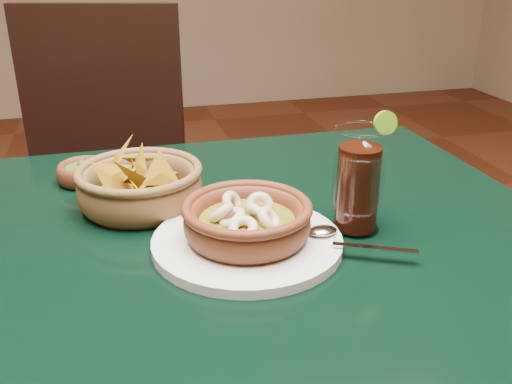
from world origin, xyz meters
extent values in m
cube|color=black|center=(0.00, 0.00, 0.73)|extent=(1.20, 0.80, 0.04)
cylinder|color=black|center=(0.54, 0.34, 0.35)|extent=(0.06, 0.06, 0.71)
cube|color=black|center=(-0.12, 0.64, 0.49)|extent=(0.57, 0.57, 0.04)
cylinder|color=black|center=(0.01, 0.40, 0.25)|extent=(0.04, 0.04, 0.49)
cylinder|color=black|center=(-0.26, 0.88, 0.25)|extent=(0.04, 0.04, 0.49)
cylinder|color=black|center=(0.12, 0.78, 0.25)|extent=(0.04, 0.04, 0.49)
cube|color=black|center=(-0.07, 0.84, 0.76)|extent=(0.43, 0.15, 0.48)
cylinder|color=silver|center=(0.12, -0.07, 0.76)|extent=(0.26, 0.26, 0.01)
cylinder|color=#522412|center=(0.12, -0.07, 0.77)|extent=(0.15, 0.15, 0.01)
torus|color=#522412|center=(0.12, -0.07, 0.79)|extent=(0.20, 0.20, 0.04)
torus|color=#522412|center=(0.12, -0.07, 0.81)|extent=(0.18, 0.18, 0.01)
cylinder|color=#635F13|center=(0.12, -0.07, 0.79)|extent=(0.13, 0.13, 0.01)
torus|color=beige|center=(0.13, -0.07, 0.80)|extent=(0.04, 0.05, 0.05)
torus|color=beige|center=(0.14, -0.05, 0.80)|extent=(0.05, 0.04, 0.05)
torus|color=beige|center=(0.10, -0.02, 0.80)|extent=(0.05, 0.05, 0.04)
torus|color=beige|center=(0.08, -0.06, 0.80)|extent=(0.05, 0.05, 0.04)
torus|color=beige|center=(0.09, -0.07, 0.80)|extent=(0.05, 0.04, 0.03)
torus|color=beige|center=(0.10, -0.10, 0.80)|extent=(0.05, 0.05, 0.04)
torus|color=beige|center=(0.14, -0.09, 0.80)|extent=(0.05, 0.06, 0.05)
cube|color=silver|center=(0.27, -0.15, 0.77)|extent=(0.10, 0.06, 0.00)
ellipsoid|color=silver|center=(0.22, -0.08, 0.77)|extent=(0.04, 0.03, 0.01)
cylinder|color=brown|center=(-0.02, 0.11, 0.75)|extent=(0.17, 0.17, 0.01)
torus|color=brown|center=(-0.02, 0.11, 0.78)|extent=(0.23, 0.23, 0.06)
torus|color=brown|center=(-0.02, 0.11, 0.81)|extent=(0.20, 0.20, 0.01)
cone|color=#A07612|center=(-0.03, 0.12, 0.79)|extent=(0.10, 0.04, 0.10)
cone|color=#A07612|center=(0.01, 0.06, 0.82)|extent=(0.08, 0.04, 0.07)
cone|color=#A07612|center=(-0.01, 0.13, 0.80)|extent=(0.04, 0.09, 0.08)
cone|color=#A07612|center=(0.02, 0.12, 0.79)|extent=(0.09, 0.10, 0.06)
cone|color=#A07612|center=(-0.07, 0.11, 0.78)|extent=(0.05, 0.09, 0.09)
cone|color=#A07612|center=(-0.01, 0.10, 0.78)|extent=(0.07, 0.08, 0.07)
cone|color=#A07612|center=(-0.04, 0.06, 0.79)|extent=(0.06, 0.09, 0.10)
cone|color=#A07612|center=(-0.02, 0.11, 0.82)|extent=(0.05, 0.10, 0.09)
cone|color=#A07612|center=(-0.06, 0.07, 0.82)|extent=(0.10, 0.05, 0.09)
cone|color=#A07612|center=(-0.04, 0.11, 0.79)|extent=(0.10, 0.05, 0.09)
cone|color=#A07612|center=(-0.05, 0.10, 0.80)|extent=(0.08, 0.08, 0.04)
cone|color=#A07612|center=(-0.04, 0.14, 0.83)|extent=(0.05, 0.09, 0.07)
cone|color=#A07612|center=(0.01, 0.09, 0.80)|extent=(0.08, 0.09, 0.04)
cone|color=#A07612|center=(-0.01, 0.09, 0.80)|extent=(0.08, 0.09, 0.05)
cone|color=#A07612|center=(-0.06, 0.11, 0.81)|extent=(0.02, 0.10, 0.10)
cone|color=#A07612|center=(-0.03, 0.05, 0.83)|extent=(0.07, 0.08, 0.09)
cone|color=#A07612|center=(-0.02, 0.12, 0.79)|extent=(0.09, 0.08, 0.06)
cone|color=#A07612|center=(0.00, 0.07, 0.79)|extent=(0.09, 0.09, 0.05)
cone|color=#A07612|center=(-0.01, 0.08, 0.80)|extent=(0.07, 0.07, 0.05)
cone|color=#A07612|center=(-0.01, 0.14, 0.82)|extent=(0.10, 0.09, 0.06)
cylinder|color=#522412|center=(-0.10, 0.23, 0.75)|extent=(0.08, 0.08, 0.01)
torus|color=#522412|center=(-0.10, 0.23, 0.77)|extent=(0.11, 0.11, 0.04)
cylinder|color=#28480E|center=(-0.10, 0.23, 0.77)|extent=(0.06, 0.06, 0.01)
sphere|color=#28480E|center=(-0.09, 0.24, 0.78)|extent=(0.02, 0.02, 0.02)
sphere|color=#28480E|center=(-0.09, 0.22, 0.78)|extent=(0.02, 0.02, 0.02)
sphere|color=#28480E|center=(-0.10, 0.24, 0.78)|extent=(0.02, 0.02, 0.02)
sphere|color=#28480E|center=(-0.11, 0.25, 0.78)|extent=(0.02, 0.02, 0.02)
sphere|color=#28480E|center=(-0.09, 0.22, 0.78)|extent=(0.02, 0.02, 0.02)
cylinder|color=white|center=(0.28, -0.05, 0.75)|extent=(0.07, 0.07, 0.01)
torus|color=white|center=(0.28, -0.05, 0.83)|extent=(0.15, 0.15, 0.09)
cylinder|color=black|center=(0.28, -0.05, 0.81)|extent=(0.06, 0.06, 0.12)
cube|color=silver|center=(0.28, -0.05, 0.86)|extent=(0.03, 0.03, 0.03)
cube|color=silver|center=(0.29, -0.05, 0.87)|extent=(0.03, 0.02, 0.03)
cube|color=silver|center=(0.28, -0.06, 0.86)|extent=(0.02, 0.03, 0.03)
torus|color=white|center=(0.28, -0.05, 0.90)|extent=(0.08, 0.08, 0.00)
cylinder|color=#69A91C|center=(0.32, -0.05, 0.91)|extent=(0.03, 0.01, 0.03)
camera|label=1|loc=(-0.05, -0.74, 1.13)|focal=40.00mm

